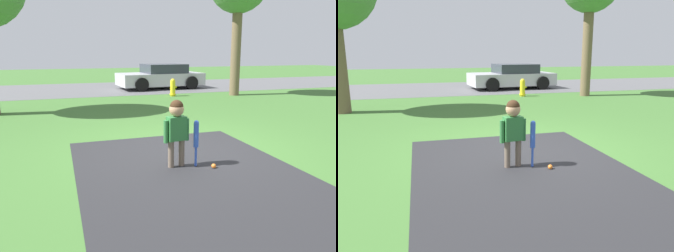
{
  "view_description": "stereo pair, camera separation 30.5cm",
  "coord_description": "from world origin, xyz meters",
  "views": [
    {
      "loc": [
        -2.1,
        -5.32,
        1.72
      ],
      "look_at": [
        -0.47,
        -0.44,
        0.55
      ],
      "focal_mm": 35.0,
      "sensor_mm": 36.0,
      "label": 1
    },
    {
      "loc": [
        -1.81,
        -5.41,
        1.72
      ],
      "look_at": [
        -0.47,
        -0.44,
        0.55
      ],
      "focal_mm": 35.0,
      "sensor_mm": 36.0,
      "label": 2
    }
  ],
  "objects": [
    {
      "name": "parked_car",
      "position": [
        2.57,
        9.71,
        0.55
      ],
      "size": [
        4.04,
        2.28,
        1.15
      ],
      "rotation": [
        0.0,
        0.0,
        3.21
      ],
      "color": "#B7B7BC",
      "rests_on": "ground"
    },
    {
      "name": "street_strip",
      "position": [
        0.0,
        10.5,
        0.0
      ],
      "size": [
        40.0,
        6.0,
        0.01
      ],
      "color": "#59595B",
      "rests_on": "ground"
    },
    {
      "name": "child",
      "position": [
        -0.47,
        -0.84,
        0.67
      ],
      "size": [
        0.42,
        0.22,
        1.03
      ],
      "rotation": [
        0.0,
        0.0,
        0.12
      ],
      "color": "#6B5B4C",
      "rests_on": "ground"
    },
    {
      "name": "ground_plane",
      "position": [
        0.0,
        0.0,
        0.0
      ],
      "size": [
        60.0,
        60.0,
        0.0
      ],
      "primitive_type": "plane",
      "color": "#3D6B2D"
    },
    {
      "name": "fire_hydrant",
      "position": [
        2.17,
        6.85,
        0.34
      ],
      "size": [
        0.28,
        0.25,
        0.69
      ],
      "color": "yellow",
      "rests_on": "ground"
    },
    {
      "name": "baseball_bat",
      "position": [
        -0.18,
        -0.93,
        0.47
      ],
      "size": [
        0.08,
        0.08,
        0.72
      ],
      "color": "blue",
      "rests_on": "ground"
    },
    {
      "name": "driveway_strip",
      "position": [
        -0.37,
        -2.5,
        0.0
      ],
      "size": [
        3.21,
        7.0,
        0.01
      ],
      "color": "#262628",
      "rests_on": "ground"
    },
    {
      "name": "sports_ball",
      "position": [
        0.04,
        -1.1,
        0.04
      ],
      "size": [
        0.07,
        0.07,
        0.07
      ],
      "color": "orange",
      "rests_on": "ground"
    }
  ]
}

